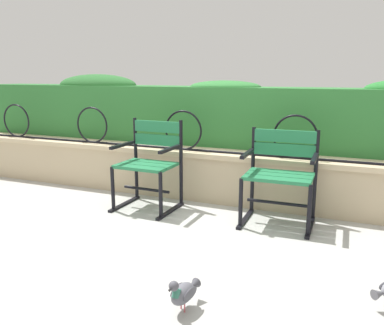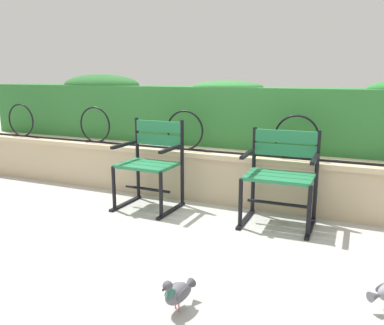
{
  "view_description": "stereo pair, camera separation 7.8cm",
  "coord_description": "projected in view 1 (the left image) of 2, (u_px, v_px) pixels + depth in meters",
  "views": [
    {
      "loc": [
        1.33,
        -3.06,
        1.31
      ],
      "look_at": [
        0.0,
        0.14,
        0.55
      ],
      "focal_mm": 37.97,
      "sensor_mm": 36.0,
      "label": 1
    },
    {
      "loc": [
        1.4,
        -3.02,
        1.31
      ],
      "look_at": [
        0.0,
        0.14,
        0.55
      ],
      "focal_mm": 37.97,
      "sensor_mm": 36.0,
      "label": 2
    }
  ],
  "objects": [
    {
      "name": "pigeon_near_chairs",
      "position": [
        183.0,
        292.0,
        2.27
      ],
      "size": [
        0.13,
        0.29,
        0.22
      ],
      "color": "#5B5B66",
      "rests_on": "ground"
    },
    {
      "name": "hedge_row",
      "position": [
        230.0,
        113.0,
        4.52
      ],
      "size": [
        6.65,
        0.49,
        0.78
      ],
      "color": "#2D7033",
      "rests_on": "stone_wall"
    },
    {
      "name": "park_chair_right",
      "position": [
        280.0,
        172.0,
        3.58
      ],
      "size": [
        0.62,
        0.53,
        0.83
      ],
      "color": "#237547",
      "rests_on": "ground"
    },
    {
      "name": "iron_arch_fence",
      "position": [
        189.0,
        134.0,
        4.22
      ],
      "size": [
        6.26,
        0.02,
        0.42
      ],
      "color": "black",
      "rests_on": "stone_wall"
    },
    {
      "name": "park_chair_left",
      "position": [
        150.0,
        162.0,
        3.99
      ],
      "size": [
        0.58,
        0.54,
        0.87
      ],
      "color": "#237547",
      "rests_on": "ground"
    },
    {
      "name": "ground_plane",
      "position": [
        186.0,
        227.0,
        3.54
      ],
      "size": [
        60.0,
        60.0,
        0.0
      ],
      "primitive_type": "plane",
      "color": "#ADADA8"
    },
    {
      "name": "stone_wall",
      "position": [
        219.0,
        175.0,
        4.26
      ],
      "size": [
        6.78,
        0.41,
        0.52
      ],
      "color": "tan",
      "rests_on": "ground"
    }
  ]
}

